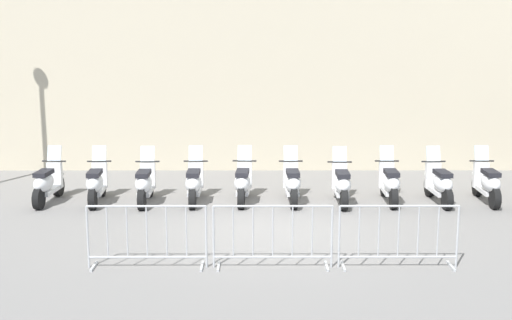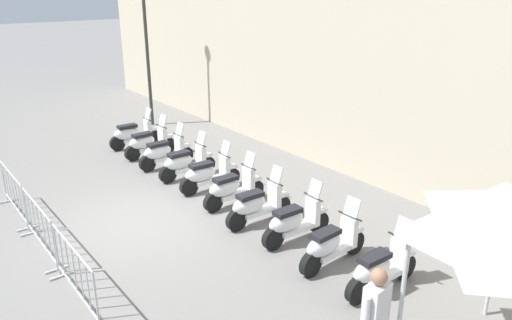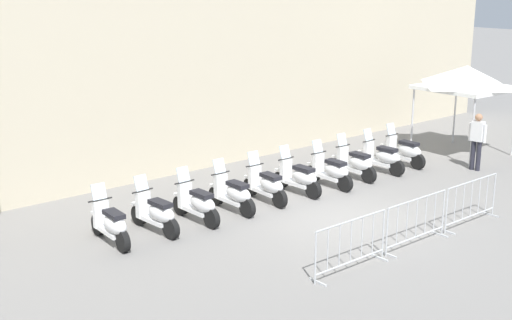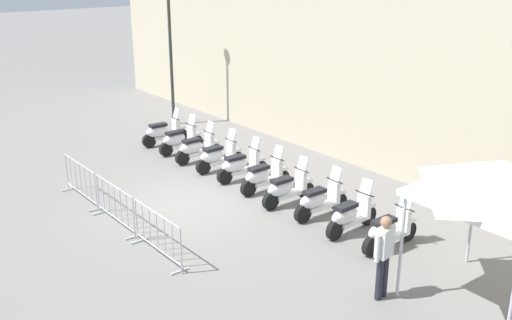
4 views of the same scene
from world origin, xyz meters
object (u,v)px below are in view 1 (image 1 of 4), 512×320
(motorcycle_4, at_px, (243,183))
(motorcycle_8, at_px, (440,184))
(motorcycle_6, at_px, (342,185))
(motorcycle_9, at_px, (488,184))
(barrier_segment_2, at_px, (398,237))
(motorcycle_2, at_px, (145,184))
(barrier_segment_0, at_px, (147,237))
(motorcycle_0, at_px, (47,184))
(motorcycle_7, at_px, (390,184))
(motorcycle_5, at_px, (292,184))
(barrier_segment_1, at_px, (273,237))
(motorcycle_1, at_px, (96,184))
(motorcycle_3, at_px, (194,184))

(motorcycle_4, xyz_separation_m, motorcycle_8, (4.46, 0.04, 0.00))
(motorcycle_6, xyz_separation_m, motorcycle_9, (3.33, 0.21, 0.00))
(motorcycle_6, relative_size, barrier_segment_2, 0.87)
(motorcycle_2, distance_m, motorcycle_6, 4.45)
(barrier_segment_0, relative_size, barrier_segment_2, 1.00)
(motorcycle_4, bearing_deg, motorcycle_0, -178.14)
(motorcycle_2, relative_size, motorcycle_4, 1.00)
(motorcycle_6, bearing_deg, motorcycle_2, -179.12)
(barrier_segment_2, bearing_deg, motorcycle_4, 123.23)
(motorcycle_9, relative_size, barrier_segment_0, 0.87)
(motorcycle_4, height_order, motorcycle_7, same)
(barrier_segment_2, bearing_deg, motorcycle_5, 111.22)
(barrier_segment_1, bearing_deg, motorcycle_6, 69.67)
(motorcycle_8, bearing_deg, motorcycle_7, 178.48)
(motorcycle_7, xyz_separation_m, motorcycle_8, (1.12, -0.03, 0.00))
(motorcycle_5, xyz_separation_m, motorcycle_9, (4.44, 0.13, 0.00))
(motorcycle_1, bearing_deg, barrier_segment_1, -45.80)
(barrier_segment_1, bearing_deg, motorcycle_8, 48.71)
(motorcycle_5, relative_size, motorcycle_9, 1.00)
(motorcycle_9, distance_m, barrier_segment_2, 5.17)
(barrier_segment_2, bearing_deg, motorcycle_2, 140.77)
(motorcycle_1, relative_size, motorcycle_2, 1.00)
(barrier_segment_0, bearing_deg, barrier_segment_1, 1.63)
(motorcycle_6, bearing_deg, motorcycle_3, 179.73)
(motorcycle_0, xyz_separation_m, motorcycle_2, (2.23, 0.00, 0.00))
(motorcycle_0, xyz_separation_m, motorcycle_7, (7.79, 0.22, 0.00))
(motorcycle_1, relative_size, motorcycle_7, 1.00)
(motorcycle_0, height_order, barrier_segment_0, motorcycle_0)
(motorcycle_2, xyz_separation_m, motorcycle_3, (1.11, 0.08, 0.00))
(motorcycle_3, bearing_deg, barrier_segment_0, -93.75)
(motorcycle_2, relative_size, barrier_segment_1, 0.87)
(barrier_segment_0, distance_m, barrier_segment_1, 2.07)
(motorcycle_1, xyz_separation_m, motorcycle_2, (1.11, -0.01, 0.00))
(motorcycle_8, bearing_deg, motorcycle_4, -179.42)
(barrier_segment_1, bearing_deg, motorcycle_9, 41.98)
(motorcycle_5, height_order, barrier_segment_1, motorcycle_5)
(motorcycle_4, xyz_separation_m, motorcycle_6, (2.23, -0.07, 0.00))
(motorcycle_4, xyz_separation_m, motorcycle_5, (1.12, 0.00, 0.00))
(motorcycle_7, bearing_deg, motorcycle_0, -178.39)
(motorcycle_2, relative_size, motorcycle_7, 1.00)
(barrier_segment_1, bearing_deg, motorcycle_1, 134.20)
(motorcycle_2, bearing_deg, motorcycle_0, -179.97)
(motorcycle_4, distance_m, motorcycle_5, 1.12)
(motorcycle_7, bearing_deg, barrier_segment_2, -97.85)
(motorcycle_6, distance_m, barrier_segment_0, 5.57)
(motorcycle_9, height_order, barrier_segment_0, motorcycle_9)
(motorcycle_1, relative_size, barrier_segment_2, 0.87)
(barrier_segment_2, bearing_deg, motorcycle_7, 82.15)
(motorcycle_7, distance_m, motorcycle_8, 1.12)
(motorcycle_2, relative_size, motorcycle_3, 1.00)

